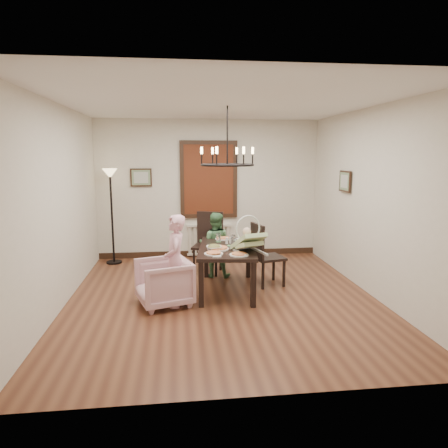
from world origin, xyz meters
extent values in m
cube|color=brown|center=(0.00, 0.00, 0.00)|extent=(4.50, 5.00, 0.01)
cube|color=white|center=(0.00, 0.00, 2.80)|extent=(4.50, 5.00, 0.01)
cube|color=silver|center=(0.00, 2.50, 1.40)|extent=(4.50, 0.01, 2.80)
cube|color=silver|center=(-2.25, 0.00, 1.40)|extent=(0.01, 5.00, 2.80)
cube|color=silver|center=(2.25, 0.00, 1.40)|extent=(0.01, 5.00, 2.80)
cube|color=black|center=(0.11, 0.30, 0.68)|extent=(1.02, 1.59, 0.05)
cube|color=black|center=(-0.34, -0.35, 0.33)|extent=(0.07, 0.07, 0.65)
cube|color=black|center=(-0.17, 1.03, 0.33)|extent=(0.07, 0.07, 0.65)
cube|color=black|center=(0.38, -0.44, 0.33)|extent=(0.07, 0.07, 0.65)
cube|color=black|center=(0.55, 0.94, 0.33)|extent=(0.07, 0.07, 0.65)
imported|color=#D1A0A6|center=(-0.85, -0.19, 0.33)|extent=(0.90, 0.88, 0.65)
imported|color=#EAA5B6|center=(-0.68, -0.24, 0.54)|extent=(0.26, 0.40, 1.07)
imported|color=#497C4D|center=(-0.01, 1.06, 0.47)|extent=(0.51, 0.43, 0.93)
imported|color=white|center=(-0.11, 0.11, 0.74)|extent=(0.28, 0.28, 0.07)
cylinder|color=tan|center=(-0.05, 0.12, 0.72)|extent=(0.32, 0.32, 0.04)
cylinder|color=silver|center=(0.21, 0.25, 0.77)|extent=(0.07, 0.07, 0.14)
cube|color=#571C11|center=(0.00, 2.46, 1.60)|extent=(1.00, 0.03, 1.40)
cube|color=black|center=(-1.35, 2.47, 1.65)|extent=(0.42, 0.03, 0.36)
cube|color=black|center=(2.21, 0.90, 1.65)|extent=(0.03, 0.42, 0.36)
torus|color=black|center=(0.11, 0.30, 1.95)|extent=(0.80, 0.80, 0.04)
camera|label=1|loc=(-0.63, -5.64, 2.10)|focal=32.00mm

